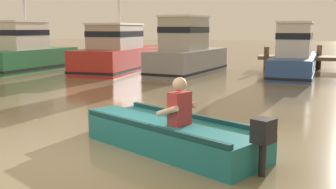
% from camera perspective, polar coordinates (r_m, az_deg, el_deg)
% --- Properties ---
extents(ground_plane, '(120.00, 120.00, 0.00)m').
position_cam_1_polar(ground_plane, '(5.99, -14.82, -9.68)').
color(ground_plane, '#7A6B4C').
extents(rowboat_with_person, '(3.46, 2.45, 1.19)m').
position_cam_1_polar(rowboat_with_person, '(6.45, 0.22, -5.65)').
color(rowboat_with_person, '#1E727A').
rests_on(rowboat_with_person, ground).
extents(moored_boat_green, '(2.48, 5.29, 4.05)m').
position_cam_1_polar(moored_boat_green, '(19.56, -19.63, 5.75)').
color(moored_boat_green, '#287042').
rests_on(moored_boat_green, ground).
extents(moored_boat_red, '(2.19, 6.44, 4.63)m').
position_cam_1_polar(moored_boat_red, '(18.49, -6.93, 5.94)').
color(moored_boat_red, '#B72D28').
rests_on(moored_boat_red, ground).
extents(moored_boat_grey, '(2.73, 5.12, 2.45)m').
position_cam_1_polar(moored_boat_grey, '(16.94, 2.73, 5.99)').
color(moored_boat_grey, gray).
rests_on(moored_boat_grey, ground).
extents(moored_boat_blue, '(2.21, 6.30, 2.21)m').
position_cam_1_polar(moored_boat_blue, '(17.45, 17.75, 5.34)').
color(moored_boat_blue, '#2D519E').
rests_on(moored_boat_blue, ground).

